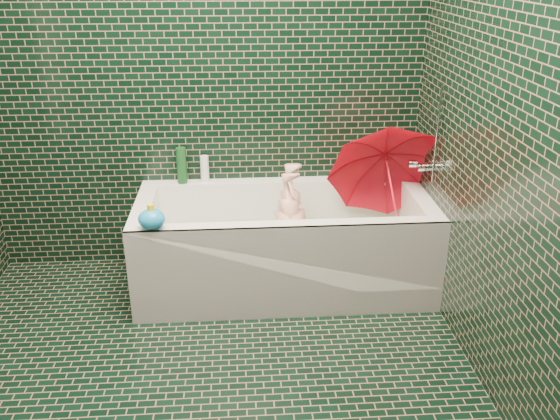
{
  "coord_description": "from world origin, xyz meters",
  "views": [
    {
      "loc": [
        0.2,
        -2.09,
        1.85
      ],
      "look_at": [
        0.41,
        0.82,
        0.58
      ],
      "focal_mm": 38.0,
      "sensor_mm": 36.0,
      "label": 1
    }
  ],
  "objects": [
    {
      "name": "floor",
      "position": [
        0.0,
        0.0,
        0.0
      ],
      "size": [
        2.8,
        2.8,
        0.0
      ],
      "primitive_type": "plane",
      "color": "black",
      "rests_on": "ground"
    },
    {
      "name": "wall_back",
      "position": [
        0.0,
        1.4,
        1.25
      ],
      "size": [
        2.8,
        0.0,
        2.8
      ],
      "primitive_type": "plane",
      "rotation": [
        1.57,
        0.0,
        0.0
      ],
      "color": "black",
      "rests_on": "floor"
    },
    {
      "name": "wall_front",
      "position": [
        0.0,
        -1.4,
        1.25
      ],
      "size": [
        2.8,
        0.0,
        2.8
      ],
      "primitive_type": "plane",
      "rotation": [
        -1.57,
        0.0,
        0.0
      ],
      "color": "black",
      "rests_on": "floor"
    },
    {
      "name": "wall_right",
      "position": [
        1.3,
        0.0,
        1.25
      ],
      "size": [
        0.0,
        2.8,
        2.8
      ],
      "primitive_type": "plane",
      "rotation": [
        1.57,
        0.0,
        -1.57
      ],
      "color": "black",
      "rests_on": "floor"
    },
    {
      "name": "bathtub",
      "position": [
        0.45,
        1.01,
        0.21
      ],
      "size": [
        1.7,
        0.75,
        0.55
      ],
      "color": "white",
      "rests_on": "floor"
    },
    {
      "name": "bath_mat",
      "position": [
        0.45,
        1.02,
        0.16
      ],
      "size": [
        1.35,
        0.47,
        0.01
      ],
      "primitive_type": "cube",
      "color": "#54D32A",
      "rests_on": "bathtub"
    },
    {
      "name": "water",
      "position": [
        0.45,
        1.02,
        0.3
      ],
      "size": [
        1.48,
        0.53,
        0.0
      ],
      "primitive_type": "cube",
      "color": "silver",
      "rests_on": "bathtub"
    },
    {
      "name": "faucet",
      "position": [
        1.26,
        1.02,
        0.77
      ],
      "size": [
        0.18,
        0.19,
        0.55
      ],
      "color": "silver",
      "rests_on": "wall_right"
    },
    {
      "name": "child",
      "position": [
        0.52,
        0.98,
        0.31
      ],
      "size": [
        0.94,
        0.52,
        0.28
      ],
      "primitive_type": "imported",
      "rotation": [
        -1.49,
        0.0,
        -1.81
      ],
      "color": "#F2AF97",
      "rests_on": "bathtub"
    },
    {
      "name": "umbrella",
      "position": [
        1.06,
        1.01,
        0.62
      ],
      "size": [
        0.92,
        0.99,
        1.06
      ],
      "primitive_type": "imported",
      "rotation": [
        0.5,
        -0.46,
        -0.3
      ],
      "color": "red",
      "rests_on": "bathtub"
    },
    {
      "name": "soap_bottle_a",
      "position": [
        1.24,
        1.31,
        0.55
      ],
      "size": [
        0.12,
        0.12,
        0.28
      ],
      "primitive_type": "imported",
      "rotation": [
        0.0,
        0.0,
        -0.19
      ],
      "color": "white",
      "rests_on": "bathtub"
    },
    {
      "name": "soap_bottle_b",
      "position": [
        1.25,
        1.36,
        0.55
      ],
      "size": [
        0.09,
        0.09,
        0.17
      ],
      "primitive_type": "imported",
      "rotation": [
        0.0,
        0.0,
        0.19
      ],
      "color": "#56207B",
      "rests_on": "bathtub"
    },
    {
      "name": "soap_bottle_c",
      "position": [
        1.23,
        1.32,
        0.55
      ],
      "size": [
        0.16,
        0.16,
        0.18
      ],
      "primitive_type": "imported",
      "rotation": [
        0.0,
        0.0,
        0.14
      ],
      "color": "#13441C",
      "rests_on": "bathtub"
    },
    {
      "name": "bottle_right_tall",
      "position": [
        1.11,
        1.33,
        0.65
      ],
      "size": [
        0.06,
        0.06,
        0.2
      ],
      "primitive_type": "cylinder",
      "rotation": [
        0.0,
        0.0,
        -0.07
      ],
      "color": "#13441C",
      "rests_on": "bathtub"
    },
    {
      "name": "bottle_right_pump",
      "position": [
        1.25,
        1.35,
        0.63
      ],
      "size": [
        0.06,
        0.06,
        0.16
      ],
      "primitive_type": "cylinder",
      "rotation": [
        0.0,
        0.0,
        -0.31
      ],
      "color": "silver",
      "rests_on": "bathtub"
    },
    {
      "name": "bottle_left_tall",
      "position": [
        -0.15,
        1.34,
        0.66
      ],
      "size": [
        0.06,
        0.06,
        0.22
      ],
      "primitive_type": "cylinder",
      "rotation": [
        0.0,
        0.0,
        -0.02
      ],
      "color": "#13441C",
      "rests_on": "bathtub"
    },
    {
      "name": "bottle_left_short",
      "position": [
        -0.01,
        1.35,
        0.63
      ],
      "size": [
        0.07,
        0.07,
        0.17
      ],
      "primitive_type": "cylinder",
      "rotation": [
        0.0,
        0.0,
        -0.42
      ],
      "color": "white",
      "rests_on": "bathtub"
    },
    {
      "name": "rubber_duck",
      "position": [
        0.92,
        1.33,
        0.59
      ],
      "size": [
        0.12,
        0.09,
        0.09
      ],
      "rotation": [
        0.0,
        0.0,
        -0.24
      ],
      "color": "yellow",
      "rests_on": "bathtub"
    },
    {
      "name": "bath_toy",
      "position": [
        -0.25,
        0.68,
        0.61
      ],
      "size": [
        0.15,
        0.12,
        0.13
      ],
      "rotation": [
        0.0,
        0.0,
        -0.08
      ],
      "color": "#1685CE",
      "rests_on": "bathtub"
    }
  ]
}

